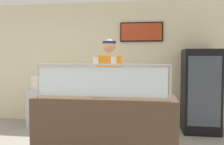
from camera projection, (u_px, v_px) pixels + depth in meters
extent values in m
cube|color=beige|center=(123.00, 63.00, 5.47)|extent=(6.25, 0.08, 2.70)
cube|color=black|center=(141.00, 32.00, 5.30)|extent=(0.92, 0.04, 0.42)
cube|color=#B23819|center=(141.00, 32.00, 5.28)|extent=(0.87, 0.01, 0.37)
cube|color=#4C3828|center=(105.00, 131.00, 3.32)|extent=(1.85, 0.65, 0.95)
cylinder|color=#B2B5BC|center=(38.00, 81.00, 3.14)|extent=(0.02, 0.02, 0.44)
cylinder|color=#B2B5BC|center=(171.00, 83.00, 2.89)|extent=(0.02, 0.02, 0.44)
cube|color=silver|center=(102.00, 82.00, 3.01)|extent=(1.59, 0.01, 0.36)
cube|color=#B2B5BC|center=(102.00, 65.00, 3.00)|extent=(1.65, 0.06, 0.02)
cylinder|color=#9EA0A8|center=(103.00, 95.00, 3.35)|extent=(0.41, 0.41, 0.01)
cylinder|color=tan|center=(103.00, 94.00, 3.35)|extent=(0.38, 0.38, 0.02)
cylinder|color=#D65B2D|center=(103.00, 93.00, 3.35)|extent=(0.33, 0.33, 0.01)
cube|color=#ADAFB7|center=(106.00, 93.00, 3.32)|extent=(0.10, 0.29, 0.01)
cylinder|color=white|center=(96.00, 61.00, 3.01)|extent=(0.06, 0.06, 0.07)
cylinder|color=white|center=(96.00, 62.00, 3.01)|extent=(0.05, 0.05, 0.05)
cylinder|color=silver|center=(96.00, 57.00, 3.00)|extent=(0.06, 0.06, 0.02)
cylinder|color=white|center=(114.00, 61.00, 2.97)|extent=(0.06, 0.06, 0.08)
cylinder|color=red|center=(114.00, 62.00, 2.97)|extent=(0.05, 0.05, 0.05)
cylinder|color=silver|center=(114.00, 57.00, 2.97)|extent=(0.06, 0.06, 0.02)
cylinder|color=#23232D|center=(103.00, 119.00, 3.97)|extent=(0.13, 0.13, 0.95)
cylinder|color=#23232D|center=(116.00, 120.00, 3.94)|extent=(0.13, 0.13, 0.95)
cube|color=orange|center=(109.00, 73.00, 3.91)|extent=(0.38, 0.21, 0.55)
sphere|color=tan|center=(109.00, 46.00, 3.89)|extent=(0.21, 0.21, 0.21)
cylinder|color=navy|center=(109.00, 42.00, 3.88)|extent=(0.21, 0.21, 0.04)
cylinder|color=tan|center=(119.00, 80.00, 3.67)|extent=(0.08, 0.34, 0.08)
cube|color=black|center=(201.00, 91.00, 4.83)|extent=(0.69, 0.64, 1.63)
cube|color=#38424C|center=(204.00, 91.00, 4.50)|extent=(0.59, 0.02, 1.31)
cylinder|color=red|center=(193.00, 88.00, 4.64)|extent=(0.06, 0.06, 0.20)
cylinder|color=green|center=(200.00, 88.00, 4.62)|extent=(0.06, 0.06, 0.20)
cylinder|color=blue|center=(207.00, 88.00, 4.60)|extent=(0.06, 0.06, 0.20)
cylinder|color=red|center=(214.00, 88.00, 4.58)|extent=(0.06, 0.06, 0.20)
cube|color=#B7BABF|center=(47.00, 107.00, 5.28)|extent=(0.70, 0.55, 0.82)
cube|color=silver|center=(47.00, 87.00, 5.25)|extent=(0.49, 0.49, 0.04)
cube|color=silver|center=(47.00, 85.00, 5.25)|extent=(0.48, 0.48, 0.04)
cube|color=silver|center=(47.00, 83.00, 5.25)|extent=(0.48, 0.48, 0.04)
cube|color=silver|center=(46.00, 81.00, 5.25)|extent=(0.49, 0.49, 0.04)
cube|color=silver|center=(47.00, 79.00, 5.24)|extent=(0.49, 0.49, 0.04)
cube|color=silver|center=(46.00, 77.00, 5.24)|extent=(0.49, 0.49, 0.04)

